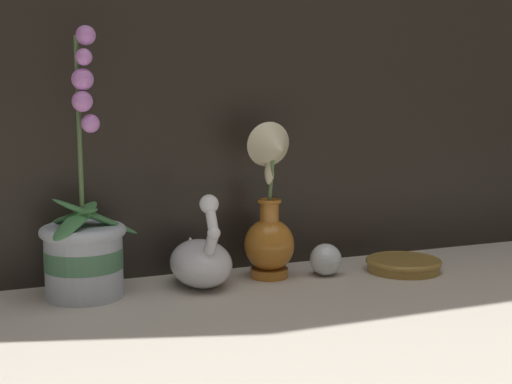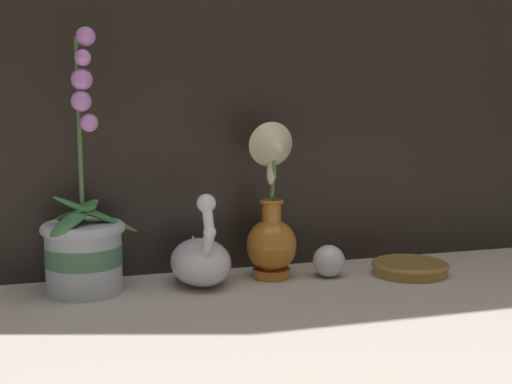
{
  "view_description": "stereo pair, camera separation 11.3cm",
  "coord_description": "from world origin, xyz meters",
  "px_view_note": "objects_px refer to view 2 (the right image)",
  "views": [
    {
      "loc": [
        -0.49,
        -1.07,
        0.36
      ],
      "look_at": [
        -0.02,
        0.12,
        0.17
      ],
      "focal_mm": 50.0,
      "sensor_mm": 36.0,
      "label": 1
    },
    {
      "loc": [
        -0.38,
        -1.1,
        0.36
      ],
      "look_at": [
        -0.02,
        0.12,
        0.17
      ],
      "focal_mm": 50.0,
      "sensor_mm": 36.0,
      "label": 2
    }
  ],
  "objects_px": {
    "orchid_potted_plant": "(84,243)",
    "glass_sphere": "(329,261)",
    "blue_vase": "(273,216)",
    "amber_dish": "(410,267)",
    "swan_figurine": "(200,259)"
  },
  "relations": [
    {
      "from": "orchid_potted_plant",
      "to": "glass_sphere",
      "type": "height_order",
      "value": "orchid_potted_plant"
    },
    {
      "from": "orchid_potted_plant",
      "to": "swan_figurine",
      "type": "height_order",
      "value": "orchid_potted_plant"
    },
    {
      "from": "blue_vase",
      "to": "glass_sphere",
      "type": "bearing_deg",
      "value": -10.71
    },
    {
      "from": "glass_sphere",
      "to": "amber_dish",
      "type": "xyz_separation_m",
      "value": [
        0.16,
        -0.03,
        -0.02
      ]
    },
    {
      "from": "blue_vase",
      "to": "swan_figurine",
      "type": "bearing_deg",
      "value": -178.82
    },
    {
      "from": "orchid_potted_plant",
      "to": "swan_figurine",
      "type": "bearing_deg",
      "value": -2.04
    },
    {
      "from": "blue_vase",
      "to": "orchid_potted_plant",
      "type": "bearing_deg",
      "value": 179.27
    },
    {
      "from": "blue_vase",
      "to": "glass_sphere",
      "type": "distance_m",
      "value": 0.14
    },
    {
      "from": "orchid_potted_plant",
      "to": "glass_sphere",
      "type": "distance_m",
      "value": 0.46
    },
    {
      "from": "orchid_potted_plant",
      "to": "amber_dish",
      "type": "xyz_separation_m",
      "value": [
        0.61,
        -0.05,
        -0.08
      ]
    },
    {
      "from": "glass_sphere",
      "to": "amber_dish",
      "type": "height_order",
      "value": "glass_sphere"
    },
    {
      "from": "glass_sphere",
      "to": "amber_dish",
      "type": "relative_size",
      "value": 0.42
    },
    {
      "from": "amber_dish",
      "to": "swan_figurine",
      "type": "bearing_deg",
      "value": 173.76
    },
    {
      "from": "blue_vase",
      "to": "amber_dish",
      "type": "height_order",
      "value": "blue_vase"
    },
    {
      "from": "blue_vase",
      "to": "amber_dish",
      "type": "distance_m",
      "value": 0.29
    }
  ]
}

